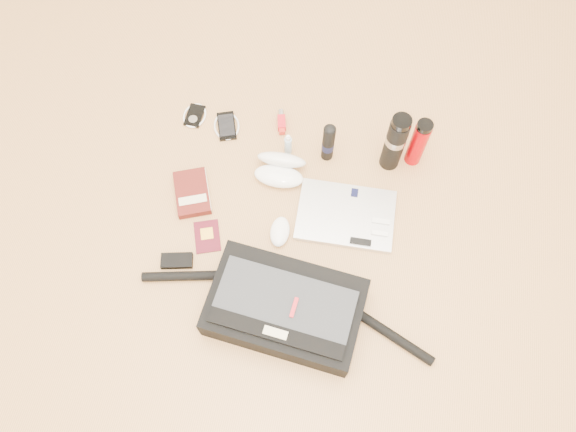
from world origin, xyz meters
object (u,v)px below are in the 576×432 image
Objects in this scene: book at (193,193)px; thermos_black at (395,142)px; thermos_red at (418,143)px; laptop at (346,216)px; messenger_bag at (284,308)px.

thermos_black is (0.67, 0.27, 0.12)m from book.
thermos_black is at bearing -159.69° from thermos_red.
laptop is 0.30m from thermos_black.
thermos_red reaches higher than messenger_bag.
thermos_black is (0.12, 0.25, 0.13)m from laptop.
laptop is 1.65× the size of book.
thermos_black is (0.27, 0.63, 0.08)m from messenger_bag.
messenger_bag reaches higher than book.
thermos_red reaches higher than laptop.
book is 0.73m from thermos_black.
thermos_red is at bearing -0.43° from book.
laptop is 1.26× the size of thermos_black.
book is at bearing -179.82° from laptop.
laptop is at bearing 74.39° from messenger_bag.
messenger_bag reaches higher than laptop.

